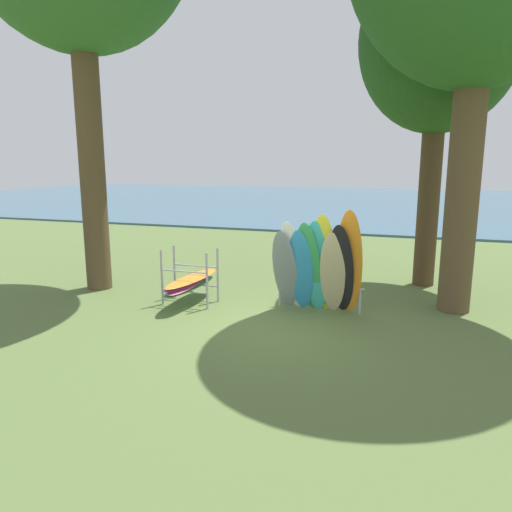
% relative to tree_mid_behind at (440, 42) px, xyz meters
% --- Properties ---
extents(ground_plane, '(80.00, 80.00, 0.00)m').
position_rel_tree_mid_behind_xyz_m(ground_plane, '(-2.63, -4.36, -5.95)').
color(ground_plane, '#566B38').
extents(lake_water, '(80.00, 36.00, 0.10)m').
position_rel_tree_mid_behind_xyz_m(lake_water, '(-2.63, 25.87, -5.90)').
color(lake_water, '#38607A').
rests_on(lake_water, ground).
extents(tree_mid_behind, '(3.82, 3.82, 8.22)m').
position_rel_tree_mid_behind_xyz_m(tree_mid_behind, '(0.00, 0.00, 0.00)').
color(tree_mid_behind, '#4C3823').
rests_on(tree_mid_behind, ground).
extents(leaning_board_pile, '(1.94, 0.90, 2.28)m').
position_rel_tree_mid_behind_xyz_m(leaning_board_pile, '(-2.18, -3.30, -4.95)').
color(leaning_board_pile, gray).
rests_on(leaning_board_pile, ground).
extents(board_storage_rack, '(1.15, 2.13, 1.25)m').
position_rel_tree_mid_behind_xyz_m(board_storage_rack, '(-5.07, -3.40, -5.45)').
color(board_storage_rack, '#9EA0A5').
rests_on(board_storage_rack, ground).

